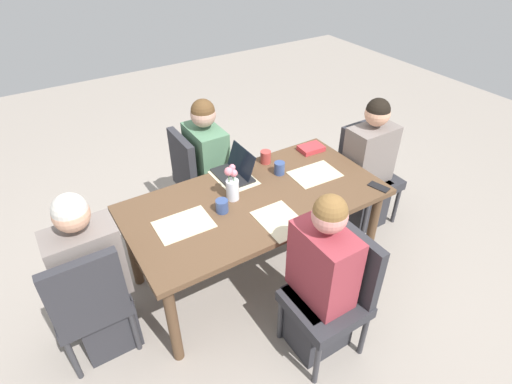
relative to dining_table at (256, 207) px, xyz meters
The scene contains 21 objects.
ground_plane 0.64m from the dining_table, ahead, with size 10.00×10.00×0.00m, color gray.
dining_table is the anchor object (origin of this frame).
chair_head_left_left_near 1.22m from the dining_table, behind, with size 0.44×0.44×0.90m.
person_head_left_left_near 1.15m from the dining_table, behind, with size 0.40×0.36×1.19m.
chair_far_left_mid 0.81m from the dining_table, 95.14° to the left, with size 0.44×0.44×0.90m.
person_far_left_mid 0.75m from the dining_table, 89.78° to the left, with size 0.36×0.40×1.19m.
chair_near_left_far 0.82m from the dining_table, 83.39° to the right, with size 0.44×0.44×0.90m.
person_near_left_far 0.75m from the dining_table, 88.58° to the right, with size 0.36×0.40×1.19m.
chair_head_right_right_near 1.24m from the dining_table, ahead, with size 0.44×0.44×0.90m.
person_head_right_right_near 1.17m from the dining_table, ahead, with size 0.40×0.36×1.19m.
flower_vase 0.26m from the dining_table, 29.09° to the right, with size 0.10×0.09×0.27m.
placemat_head_left_left_near 0.55m from the dining_table, behind, with size 0.36×0.26×0.00m, color beige.
placemat_far_left_mid 0.31m from the dining_table, 89.75° to the left, with size 0.36×0.26×0.00m, color beige.
placemat_near_left_far 0.31m from the dining_table, 88.43° to the right, with size 0.36×0.26×0.00m, color beige.
placemat_head_right_right_near 0.56m from the dining_table, ahead, with size 0.36×0.26×0.00m, color beige.
laptop_near_left_far 0.34m from the dining_table, 92.92° to the right, with size 0.22×0.32×0.21m.
coffee_mug_near_left 0.38m from the dining_table, 151.85° to the right, with size 0.08×0.08×0.10m, color #33477A.
coffee_mug_near_right 0.30m from the dining_table, ahead, with size 0.09×0.09×0.09m, color #33477A.
coffee_mug_centre_left 0.50m from the dining_table, 131.28° to the right, with size 0.08×0.08×0.10m, color #AD3D38.
book_red_cover 0.81m from the dining_table, 156.88° to the right, with size 0.20×0.14×0.04m, color #B73338.
phone_black 0.91m from the dining_table, 155.95° to the left, with size 0.15×0.07×0.01m, color black.
Camera 1 is at (1.24, 1.97, 2.46)m, focal length 28.94 mm.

